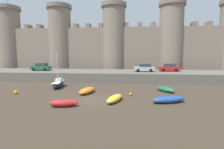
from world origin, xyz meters
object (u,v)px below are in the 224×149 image
at_px(car_quay_east, 41,67).
at_px(rowboat_near_channel_left, 169,99).
at_px(rowboat_midflat_right, 166,89).
at_px(mooring_buoy_off_centre, 131,94).
at_px(car_quay_centre_west, 169,68).
at_px(rowboat_midflat_centre, 87,90).
at_px(rowboat_foreground_centre, 115,98).
at_px(rowboat_foreground_right, 64,103).
at_px(car_quay_centre_east, 144,68).
at_px(mooring_buoy_near_shore, 16,92).
at_px(sailboat_midflat_left, 58,84).

bearing_deg(car_quay_east, rowboat_near_channel_left, -36.21).
relative_size(rowboat_midflat_right, mooring_buoy_off_centre, 7.30).
bearing_deg(rowboat_near_channel_left, car_quay_centre_west, 77.80).
bearing_deg(car_quay_east, rowboat_midflat_centre, -45.05).
distance_m(rowboat_near_channel_left, car_quay_east, 29.28).
relative_size(rowboat_midflat_centre, rowboat_foreground_centre, 1.01).
relative_size(rowboat_foreground_right, car_quay_centre_east, 0.72).
relative_size(rowboat_midflat_centre, mooring_buoy_off_centre, 9.21).
bearing_deg(mooring_buoy_off_centre, car_quay_centre_west, 62.63).
xyz_separation_m(rowboat_midflat_right, rowboat_midflat_centre, (-10.75, -1.92, 0.01)).
bearing_deg(rowboat_foreground_centre, mooring_buoy_near_shore, 170.64).
distance_m(rowboat_midflat_centre, car_quay_centre_east, 15.98).
relative_size(sailboat_midflat_left, car_quay_centre_west, 1.35).
height_order(rowboat_midflat_right, car_quay_centre_west, car_quay_centre_west).
xyz_separation_m(rowboat_near_channel_left, rowboat_foreground_right, (-10.87, -2.53, 0.01)).
bearing_deg(car_quay_centre_west, rowboat_midflat_right, -104.02).
relative_size(rowboat_foreground_centre, mooring_buoy_near_shore, 7.47).
bearing_deg(rowboat_midflat_centre, mooring_buoy_off_centre, -8.40).
bearing_deg(rowboat_foreground_right, car_quay_centre_west, 54.62).
bearing_deg(rowboat_foreground_centre, rowboat_foreground_right, -153.21).
relative_size(rowboat_midflat_centre, rowboat_foreground_right, 1.28).
bearing_deg(sailboat_midflat_left, rowboat_near_channel_left, -25.44).
bearing_deg(car_quay_east, car_quay_centre_west, 2.30).
bearing_deg(car_quay_centre_east, car_quay_east, 179.05).
bearing_deg(rowboat_near_channel_left, sailboat_midflat_left, 154.56).
distance_m(rowboat_midflat_right, rowboat_foreground_centre, 8.71).
xyz_separation_m(rowboat_midflat_centre, sailboat_midflat_left, (-5.62, 3.78, 0.16)).
distance_m(rowboat_midflat_centre, car_quay_centre_west, 20.38).
relative_size(sailboat_midflat_left, mooring_buoy_off_centre, 13.41).
xyz_separation_m(rowboat_foreground_right, mooring_buoy_near_shore, (-8.42, 4.71, -0.14)).
bearing_deg(rowboat_foreground_centre, car_quay_centre_east, 74.72).
xyz_separation_m(rowboat_foreground_right, car_quay_centre_east, (9.58, 19.42, 2.09)).
relative_size(car_quay_centre_west, car_quay_east, 1.00).
xyz_separation_m(rowboat_near_channel_left, car_quay_centre_west, (3.97, 18.36, 2.10)).
height_order(rowboat_foreground_centre, car_quay_centre_east, car_quay_centre_east).
bearing_deg(mooring_buoy_near_shore, rowboat_midflat_centre, 8.93).
bearing_deg(car_quay_centre_east, mooring_buoy_near_shore, -140.74).
bearing_deg(car_quay_east, mooring_buoy_near_shore, -74.15).
relative_size(rowboat_foreground_right, mooring_buoy_off_centre, 7.17).
xyz_separation_m(rowboat_foreground_centre, mooring_buoy_near_shore, (-13.37, 2.20, -0.10)).
bearing_deg(car_quay_centre_west, car_quay_east, -177.70).
xyz_separation_m(sailboat_midflat_left, rowboat_foreground_right, (4.72, -9.95, -0.17)).
height_order(rowboat_midflat_centre, car_quay_centre_west, car_quay_centre_west).
xyz_separation_m(rowboat_midflat_centre, car_quay_centre_west, (13.94, 14.72, 2.08)).
height_order(car_quay_centre_west, car_quay_east, same).
bearing_deg(rowboat_midflat_centre, rowboat_foreground_centre, -42.05).
distance_m(rowboat_midflat_centre, rowboat_foreground_centre, 5.47).
height_order(rowboat_foreground_centre, mooring_buoy_near_shore, rowboat_foreground_centre).
height_order(rowboat_midflat_right, sailboat_midflat_left, sailboat_midflat_left).
xyz_separation_m(mooring_buoy_near_shore, car_quay_centre_east, (17.99, 14.71, 2.23)).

